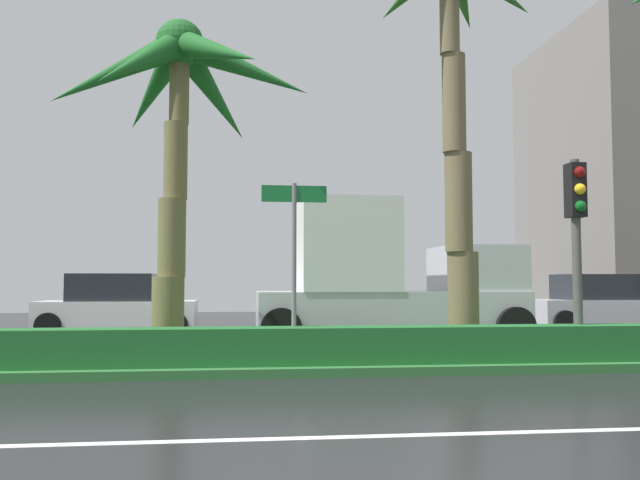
% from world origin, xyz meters
% --- Properties ---
extents(ground_plane, '(90.00, 42.00, 0.10)m').
position_xyz_m(ground_plane, '(0.00, 9.00, -0.05)').
color(ground_plane, black).
extents(near_lane_divider_stripe, '(81.00, 0.14, 0.01)m').
position_xyz_m(near_lane_divider_stripe, '(0.00, 2.00, 0.00)').
color(near_lane_divider_stripe, white).
rests_on(near_lane_divider_stripe, ground_plane).
extents(median_strip, '(85.50, 4.00, 0.15)m').
position_xyz_m(median_strip, '(0.00, 8.00, 0.07)').
color(median_strip, '#2D6B33').
rests_on(median_strip, ground_plane).
extents(median_hedge, '(76.50, 0.70, 0.60)m').
position_xyz_m(median_hedge, '(0.00, 6.60, 0.45)').
color(median_hedge, '#1E6028').
rests_on(median_hedge, median_strip).
extents(palm_tree_centre_left, '(4.95, 4.48, 6.27)m').
position_xyz_m(palm_tree_centre_left, '(-2.30, 8.17, 4.90)').
color(palm_tree_centre_left, brown).
rests_on(palm_tree_centre_left, median_strip).
extents(palm_tree_centre, '(3.88, 3.69, 8.21)m').
position_xyz_m(palm_tree_centre, '(2.89, 8.02, 6.27)').
color(palm_tree_centre, brown).
rests_on(palm_tree_centre, median_strip).
extents(traffic_signal_median_right, '(0.28, 0.43, 3.50)m').
position_xyz_m(traffic_signal_median_right, '(4.71, 6.77, 2.56)').
color(traffic_signal_median_right, '#4C4C47').
rests_on(traffic_signal_median_right, median_strip).
extents(street_name_sign, '(1.10, 0.08, 3.00)m').
position_xyz_m(street_name_sign, '(-0.27, 6.83, 2.08)').
color(street_name_sign, slate).
rests_on(street_name_sign, median_strip).
extents(car_in_traffic_second, '(4.30, 2.02, 1.72)m').
position_xyz_m(car_in_traffic_second, '(-4.58, 15.16, 0.83)').
color(car_in_traffic_second, white).
rests_on(car_in_traffic_second, ground_plane).
extents(box_truck_lead, '(6.40, 2.64, 3.46)m').
position_xyz_m(box_truck_lead, '(2.38, 11.76, 1.55)').
color(box_truck_lead, silver).
rests_on(box_truck_lead, ground_plane).
extents(car_in_traffic_third, '(4.30, 2.02, 1.72)m').
position_xyz_m(car_in_traffic_third, '(9.69, 14.99, 0.83)').
color(car_in_traffic_third, silver).
rests_on(car_in_traffic_third, ground_plane).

